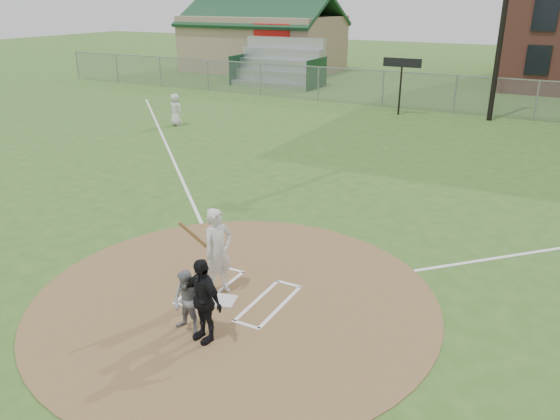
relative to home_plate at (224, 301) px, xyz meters
The scene contains 13 objects.
ground 0.26m from the home_plate, 57.60° to the left, with size 140.00×140.00×0.00m, color #355F20.
dirt_circle 0.26m from the home_plate, 57.60° to the left, with size 8.40×8.40×0.02m, color olive.
home_plate is the anchor object (origin of this frame).
foul_line_third 12.79m from the home_plate, 133.87° to the left, with size 0.10×24.00×0.01m, color white.
catcher 1.34m from the home_plate, 89.43° to the right, with size 0.60×0.47×1.24m, color gray.
umpire 1.55m from the home_plate, 71.66° to the right, with size 0.95×0.40×1.62m, color black.
ondeck_player 17.04m from the home_plate, 131.14° to the left, with size 0.75×0.49×1.53m, color silver.
batters_boxes 0.39m from the home_plate, 69.37° to the left, with size 2.08×1.88×0.01m.
batter_at_plate 1.01m from the home_plate, 136.36° to the left, with size 0.82×1.07×1.90m.
outfield_fence 22.24m from the home_plate, 89.64° to the left, with size 56.08×0.08×2.03m.
bleachers 29.42m from the home_plate, 115.96° to the left, with size 6.08×3.20×3.20m.
clubhouse 37.78m from the home_plate, 118.26° to the left, with size 12.20×8.71×6.23m.
scoreboard_sign 20.69m from the home_plate, 96.60° to the left, with size 2.00×0.10×2.93m.
Camera 1 is at (5.47, -8.32, 5.88)m, focal length 35.00 mm.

